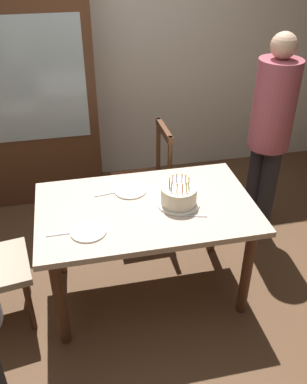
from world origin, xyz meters
TOP-DOWN VIEW (x-y plane):
  - ground at (0.00, 0.00)m, footprint 6.40×6.40m
  - back_wall at (0.00, 1.85)m, footprint 6.40×0.10m
  - dining_table at (0.00, 0.00)m, footprint 1.42×0.87m
  - birthday_cake at (0.21, -0.03)m, footprint 0.28×0.28m
  - plate_near_celebrant at (-0.39, -0.20)m, footprint 0.22×0.22m
  - plate_far_side at (-0.07, 0.20)m, footprint 0.22×0.22m
  - fork_near_celebrant at (-0.55, -0.18)m, footprint 0.18×0.02m
  - fork_far_side at (-0.23, 0.19)m, footprint 0.18×0.04m
  - fork_near_guest at (0.27, -0.18)m, footprint 0.18×0.06m
  - chair_spindle_back at (0.13, 0.76)m, footprint 0.45×0.45m
  - person_guest at (1.08, 0.52)m, footprint 0.32×0.32m
  - china_cabinet at (-0.72, 1.56)m, footprint 1.10×0.45m

SIDE VIEW (x-z plane):
  - ground at x=0.00m, z-range 0.00..0.00m
  - chair_spindle_back at x=0.13m, z-range -0.02..0.93m
  - dining_table at x=0.00m, z-range 0.27..1.03m
  - fork_near_celebrant at x=-0.55m, z-range 0.76..0.76m
  - fork_far_side at x=-0.23m, z-range 0.76..0.76m
  - fork_near_guest at x=0.27m, z-range 0.76..0.76m
  - plate_near_celebrant at x=-0.39m, z-range 0.76..0.77m
  - plate_far_side at x=-0.07m, z-range 0.76..0.77m
  - birthday_cake at x=0.21m, z-range 0.72..0.92m
  - china_cabinet at x=-0.72m, z-range 0.00..1.90m
  - person_guest at x=1.08m, z-range 0.12..1.81m
  - back_wall at x=0.00m, z-range 0.00..2.60m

